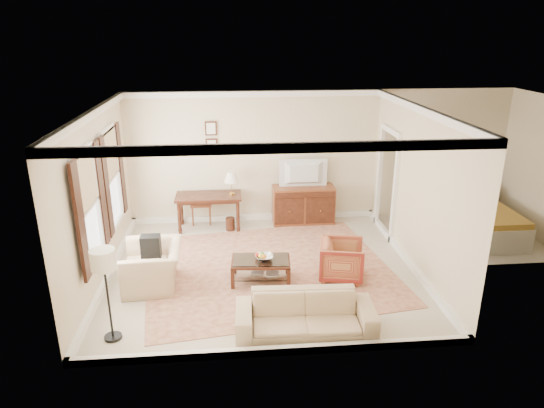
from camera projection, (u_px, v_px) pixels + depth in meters
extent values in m
cube|color=beige|center=(263.00, 269.00, 8.80)|extent=(5.50, 5.00, 0.01)
cube|color=white|center=(261.00, 109.00, 7.82)|extent=(5.50, 5.00, 0.01)
cube|color=beige|center=(254.00, 158.00, 10.65)|extent=(5.50, 0.01, 2.90)
cube|color=beige|center=(276.00, 258.00, 5.97)|extent=(5.50, 0.01, 2.90)
cube|color=beige|center=(98.00, 199.00, 8.07)|extent=(0.01, 5.00, 2.90)
cube|color=beige|center=(417.00, 189.00, 8.54)|extent=(0.01, 5.00, 2.90)
cube|color=beige|center=(459.00, 236.00, 10.24)|extent=(3.00, 2.70, 0.01)
cube|color=beige|center=(539.00, 168.00, 9.88)|extent=(0.01, 2.70, 2.90)
cube|color=brown|center=(268.00, 269.00, 8.81)|extent=(4.79, 4.27, 0.01)
cube|color=#4D2416|center=(208.00, 196.00, 10.39)|extent=(1.40, 0.70, 0.05)
cylinder|color=#4D2416|center=(179.00, 218.00, 10.21)|extent=(0.07, 0.07, 0.71)
cylinder|color=#4D2416|center=(238.00, 216.00, 10.32)|extent=(0.07, 0.07, 0.71)
cylinder|color=#4D2416|center=(181.00, 209.00, 10.71)|extent=(0.07, 0.07, 0.71)
cylinder|color=#4D2416|center=(237.00, 208.00, 10.82)|extent=(0.07, 0.07, 0.71)
cube|color=brown|center=(303.00, 205.00, 10.82)|extent=(1.36, 0.52, 0.84)
imported|color=black|center=(304.00, 165.00, 10.49)|extent=(1.00, 0.58, 0.13)
cube|color=#4D2416|center=(261.00, 261.00, 8.26)|extent=(1.04, 0.66, 0.04)
cube|color=silver|center=(261.00, 259.00, 8.25)|extent=(0.97, 0.59, 0.01)
cube|color=silver|center=(261.00, 274.00, 8.34)|extent=(0.95, 0.57, 0.02)
cube|color=#4D2416|center=(233.00, 279.00, 8.07)|extent=(0.06, 0.06, 0.38)
cube|color=#4D2416|center=(289.00, 278.00, 8.08)|extent=(0.06, 0.06, 0.38)
cube|color=#4D2416|center=(235.00, 264.00, 8.57)|extent=(0.06, 0.06, 0.38)
cube|color=#4D2416|center=(287.00, 264.00, 8.58)|extent=(0.06, 0.06, 0.38)
imported|color=silver|center=(264.00, 257.00, 8.22)|extent=(0.42, 0.42, 0.10)
imported|color=brown|center=(252.00, 270.00, 8.41)|extent=(0.28, 0.11, 0.38)
imported|color=brown|center=(266.00, 272.00, 8.35)|extent=(0.28, 0.06, 0.38)
imported|color=maroon|center=(342.00, 258.00, 8.38)|extent=(0.83, 0.86, 0.76)
imported|color=#CCAC8A|center=(152.00, 260.00, 8.10)|extent=(0.76, 1.12, 0.95)
cube|color=black|center=(151.00, 245.00, 8.07)|extent=(0.26, 0.35, 0.40)
imported|color=#CCAC8A|center=(305.00, 309.00, 6.84)|extent=(2.00, 0.66, 0.77)
cylinder|color=black|center=(113.00, 337.00, 6.84)|extent=(0.24, 0.24, 0.04)
cylinder|color=black|center=(109.00, 302.00, 6.64)|extent=(0.03, 0.03, 1.16)
cylinder|color=silver|center=(103.00, 259.00, 6.42)|extent=(0.34, 0.34, 0.28)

